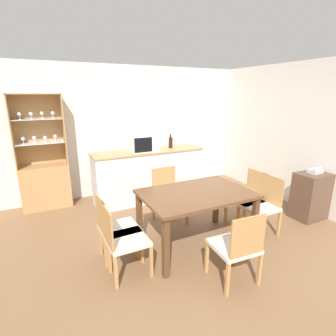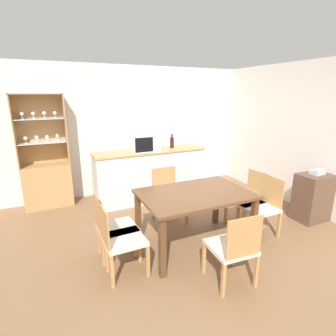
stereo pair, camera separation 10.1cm
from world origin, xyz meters
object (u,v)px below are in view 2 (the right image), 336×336
object	(u,v)px
dining_chair_side_right_near	(262,206)
wine_bottle	(172,142)
microwave	(145,143)
dining_chair_head_near	(233,248)
side_cabinet	(312,197)
dining_chair_side_left_far	(114,228)
dining_chair_head_far	(168,195)
dining_chair_side_left_near	(120,239)
dining_table	(195,200)
dining_chair_side_right_far	(248,199)
telephone	(317,172)
display_cabinet	(47,176)

from	to	relation	value
dining_chair_side_right_near	wine_bottle	bearing A→B (deg)	14.98
microwave	dining_chair_side_right_near	bearing A→B (deg)	-60.16
dining_chair_head_near	side_cabinet	bearing A→B (deg)	21.42
dining_chair_side_left_far	microwave	xyz separation A→B (m)	(1.01, 1.62, 0.70)
dining_chair_head_far	microwave	distance (m)	1.17
dining_chair_side_left_near	dining_table	bearing A→B (deg)	96.55
dining_table	dining_chair_head_far	size ratio (longest dim) A/B	1.65
dining_chair_head_near	dining_chair_side_right_far	world-z (taller)	same
microwave	side_cabinet	distance (m)	2.98
telephone	side_cabinet	bearing A→B (deg)	-173.07
dining_table	dining_chair_head_far	xyz separation A→B (m)	(-0.00, 0.82, -0.23)
dining_table	microwave	distance (m)	1.82
dining_chair_side_right_far	dining_chair_head_far	bearing A→B (deg)	55.43
side_cabinet	telephone	world-z (taller)	telephone
side_cabinet	dining_chair_side_left_near	bearing A→B (deg)	-179.92
dining_chair_side_left_near	wine_bottle	xyz separation A→B (m)	(1.58, 1.95, 0.66)
wine_bottle	dining_chair_side_left_far	bearing A→B (deg)	-133.62
wine_bottle	display_cabinet	bearing A→B (deg)	168.12
display_cabinet	side_cabinet	bearing A→B (deg)	-31.95
dining_chair_head_near	wine_bottle	world-z (taller)	wine_bottle
dining_chair_head_near	telephone	size ratio (longest dim) A/B	4.15
dining_chair_side_left_far	wine_bottle	xyz separation A→B (m)	(1.58, 1.66, 0.66)
side_cabinet	dining_chair_side_right_near	bearing A→B (deg)	-179.80
display_cabinet	dining_chair_head_near	world-z (taller)	display_cabinet
side_cabinet	dining_table	bearing A→B (deg)	176.26
dining_chair_side_right_near	dining_chair_head_far	size ratio (longest dim) A/B	1.00
microwave	side_cabinet	world-z (taller)	microwave
dining_chair_head_near	side_cabinet	distance (m)	2.24
dining_chair_head_near	dining_chair_side_left_near	distance (m)	1.24
dining_table	dining_chair_side_right_far	bearing A→B (deg)	7.85
dining_chair_side_right_near	side_cabinet	size ratio (longest dim) A/B	1.11
dining_chair_side_right_near	side_cabinet	distance (m)	1.09
telephone	display_cabinet	bearing A→B (deg)	148.27
dining_chair_head_near	dining_chair_head_far	world-z (taller)	same
side_cabinet	telephone	xyz separation A→B (m)	(0.03, 0.00, 0.42)
dining_table	dining_chair_side_right_far	world-z (taller)	dining_chair_side_right_far
display_cabinet	dining_chair_side_right_near	xyz separation A→B (m)	(2.80, -2.43, -0.14)
dining_chair_side_right_near	dining_chair_side_right_far	distance (m)	0.29
dining_table	telephone	bearing A→B (deg)	-3.60
dining_chair_side_right_far	microwave	size ratio (longest dim) A/B	1.65
display_cabinet	wine_bottle	world-z (taller)	display_cabinet
dining_chair_head_far	telephone	distance (m)	2.39
wine_bottle	dining_table	bearing A→B (deg)	-106.50
display_cabinet	telephone	xyz separation A→B (m)	(3.91, -2.42, 0.24)
dining_chair_side_left_far	side_cabinet	distance (m)	3.20
dining_chair_side_right_near	dining_chair_side_right_far	world-z (taller)	same
microwave	wine_bottle	size ratio (longest dim) A/B	1.91
microwave	dining_chair_side_right_far	bearing A→B (deg)	-55.95
dining_chair_side_right_near	wine_bottle	world-z (taller)	wine_bottle
dining_chair_head_far	telephone	bearing A→B (deg)	155.17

